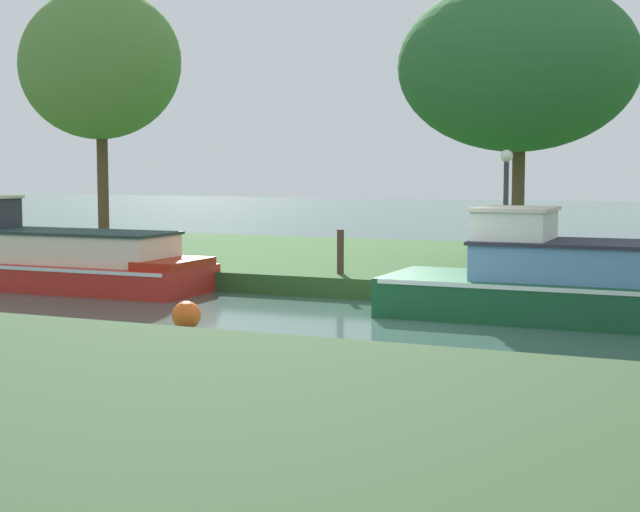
% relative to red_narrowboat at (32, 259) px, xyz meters
% --- Properties ---
extents(ground_plane, '(120.00, 120.00, 0.00)m').
position_rel_red_narrowboat_xyz_m(ground_plane, '(8.48, -1.20, -0.58)').
color(ground_plane, '#3A5850').
extents(riverbank_far, '(72.00, 10.00, 0.40)m').
position_rel_red_narrowboat_xyz_m(riverbank_far, '(8.48, 5.80, -0.38)').
color(riverbank_far, '#2C5223').
rests_on(riverbank_far, ground_plane).
extents(riverbank_near, '(72.00, 10.00, 0.40)m').
position_rel_red_narrowboat_xyz_m(riverbank_near, '(8.48, -10.20, -0.38)').
color(riverbank_near, '#2E4929').
rests_on(riverbank_near, ground_plane).
extents(red_narrowboat, '(8.44, 2.09, 1.92)m').
position_rel_red_narrowboat_xyz_m(red_narrowboat, '(0.00, 0.00, 0.00)').
color(red_narrowboat, red).
rests_on(red_narrowboat, ground_plane).
extents(willow_tree_left, '(5.01, 3.26, 7.13)m').
position_rel_red_narrowboat_xyz_m(willow_tree_left, '(-2.69, 6.15, 4.83)').
color(willow_tree_left, '#503928').
rests_on(willow_tree_left, riverbank_far).
extents(willow_tree_centre, '(5.15, 4.53, 6.13)m').
position_rel_red_narrowboat_xyz_m(willow_tree_centre, '(9.38, 4.41, 4.11)').
color(willow_tree_centre, brown).
rests_on(willow_tree_centre, riverbank_far).
extents(lamp_post, '(0.24, 0.24, 2.48)m').
position_rel_red_narrowboat_xyz_m(lamp_post, '(9.67, 2.19, 1.41)').
color(lamp_post, '#333338').
rests_on(lamp_post, riverbank_far).
extents(mooring_post_near, '(0.14, 0.14, 0.89)m').
position_rel_red_narrowboat_xyz_m(mooring_post_near, '(6.48, 1.57, 0.26)').
color(mooring_post_near, '#473027').
rests_on(mooring_post_near, riverbank_far).
extents(channel_buoy, '(0.45, 0.45, 0.45)m').
position_rel_red_narrowboat_xyz_m(channel_buoy, '(5.91, -3.41, -0.36)').
color(channel_buoy, '#E55919').
rests_on(channel_buoy, ground_plane).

